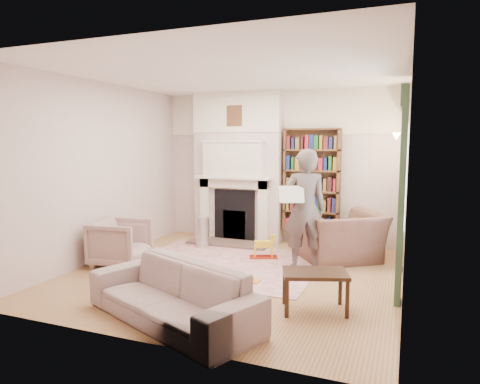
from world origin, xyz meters
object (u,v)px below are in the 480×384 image
at_px(man_reading, 305,209).
at_px(coffee_table, 315,291).
at_px(bookcase, 312,181).
at_px(paraffin_heater, 203,232).
at_px(armchair_reading, 341,237).
at_px(rocking_horse, 263,247).
at_px(armchair_left, 121,243).
at_px(sofa, 172,294).

xyz_separation_m(man_reading, coffee_table, (0.49, -1.58, -0.66)).
height_order(bookcase, paraffin_heater, bookcase).
bearing_deg(armchair_reading, coffee_table, 55.33).
relative_size(paraffin_heater, rocking_horse, 1.23).
distance_m(armchair_left, paraffin_heater, 1.61).
distance_m(bookcase, paraffin_heater, 2.16).
distance_m(armchair_left, man_reading, 2.83).
relative_size(armchair_reading, rocking_horse, 2.63).
distance_m(armchair_left, sofa, 2.34).
distance_m(bookcase, man_reading, 1.49).
bearing_deg(sofa, paraffin_heater, 133.49).
height_order(armchair_left, man_reading, man_reading).
height_order(bookcase, armchair_reading, bookcase).
distance_m(sofa, man_reading, 2.62).
distance_m(coffee_table, rocking_horse, 2.19).
distance_m(armchair_reading, coffee_table, 2.18).
xyz_separation_m(sofa, coffee_table, (1.33, 0.83, -0.07)).
distance_m(armchair_left, coffee_table, 3.19).
distance_m(armchair_reading, rocking_horse, 1.23).
xyz_separation_m(armchair_reading, rocking_horse, (-1.17, -0.35, -0.19)).
distance_m(bookcase, sofa, 4.00).
bearing_deg(armchair_left, coffee_table, -111.49).
relative_size(sofa, rocking_horse, 4.58).
bearing_deg(rocking_horse, sofa, -114.22).
height_order(bookcase, man_reading, bookcase).
bearing_deg(man_reading, armchair_reading, -149.75).
height_order(armchair_reading, rocking_horse, armchair_reading).
bearing_deg(rocking_horse, paraffin_heater, 143.97).
bearing_deg(coffee_table, armchair_left, 148.56).
xyz_separation_m(bookcase, paraffin_heater, (-1.75, -0.88, -0.90)).
xyz_separation_m(armchair_left, coffee_table, (3.11, -0.69, -0.12)).
xyz_separation_m(bookcase, rocking_horse, (-0.51, -1.20, -0.98)).
bearing_deg(sofa, armchair_left, 162.52).
height_order(sofa, man_reading, man_reading).
xyz_separation_m(armchair_reading, paraffin_heater, (-2.41, -0.03, -0.11)).
height_order(armchair_reading, paraffin_heater, armchair_reading).
bearing_deg(coffee_table, paraffin_heater, 119.78).
bearing_deg(sofa, armchair_reading, 89.56).
bearing_deg(paraffin_heater, sofa, -69.38).
bearing_deg(man_reading, rocking_horse, -41.86).
distance_m(coffee_table, paraffin_heater, 3.26).
height_order(armchair_reading, man_reading, man_reading).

